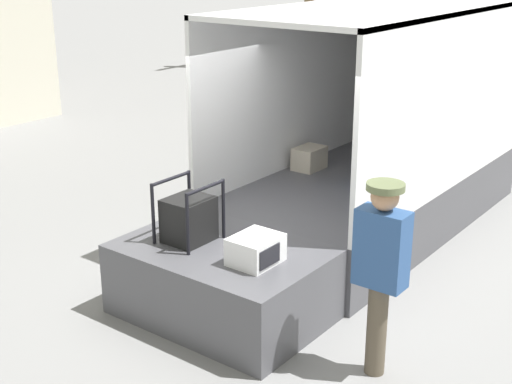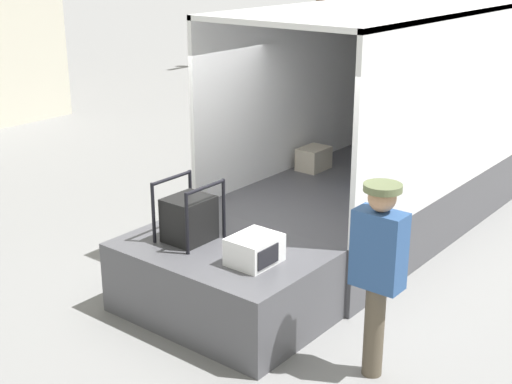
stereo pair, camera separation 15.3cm
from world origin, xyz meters
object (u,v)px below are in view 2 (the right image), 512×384
box_truck (436,131)px  microwave (255,250)px  portable_generator (190,218)px  worker_person (378,260)px

box_truck → microwave: bearing=-174.4°
box_truck → portable_generator: (-4.96, 0.38, 0.02)m
box_truck → worker_person: box_truck is taller
box_truck → microwave: size_ratio=14.47×
portable_generator → worker_person: bearing=-88.4°
portable_generator → worker_person: 2.15m
portable_generator → box_truck: bearing=-4.4°
portable_generator → microwave: bearing=-92.5°
portable_generator → worker_person: size_ratio=0.36×
box_truck → portable_generator: 4.98m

